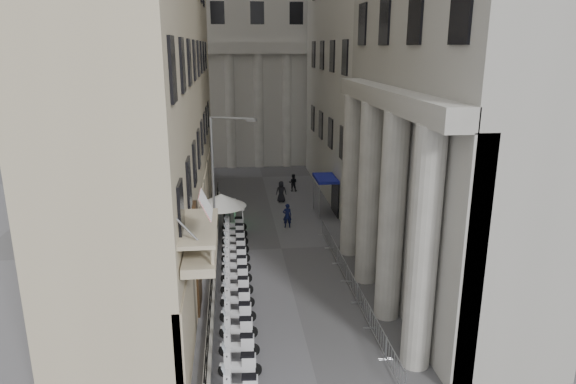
# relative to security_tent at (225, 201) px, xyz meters

# --- Properties ---
(far_building) EXTENTS (22.00, 10.00, 30.00)m
(far_building) POSITION_rel_security_tent_xyz_m (3.60, 25.65, 12.59)
(far_building) COLOR beige
(far_building) RESTS_ON ground
(iron_fence) EXTENTS (0.30, 28.00, 1.40)m
(iron_fence) POSITION_rel_security_tent_xyz_m (-0.70, -4.35, -2.41)
(iron_fence) COLOR black
(iron_fence) RESTS_ON ground
(blue_awning) EXTENTS (1.60, 3.00, 3.00)m
(blue_awning) POSITION_rel_security_tent_xyz_m (7.75, 3.65, -2.41)
(blue_awning) COLOR navy
(blue_awning) RESTS_ON ground
(scooter_1) EXTENTS (1.44, 0.66, 1.50)m
(scooter_1) POSITION_rel_security_tent_xyz_m (0.62, -16.39, -2.41)
(scooter_1) COLOR silver
(scooter_1) RESTS_ON ground
(scooter_2) EXTENTS (1.44, 0.66, 1.50)m
(scooter_2) POSITION_rel_security_tent_xyz_m (0.62, -14.98, -2.41)
(scooter_2) COLOR silver
(scooter_2) RESTS_ON ground
(scooter_3) EXTENTS (1.44, 0.66, 1.50)m
(scooter_3) POSITION_rel_security_tent_xyz_m (0.62, -13.56, -2.41)
(scooter_3) COLOR silver
(scooter_3) RESTS_ON ground
(scooter_4) EXTENTS (1.44, 0.66, 1.50)m
(scooter_4) POSITION_rel_security_tent_xyz_m (0.62, -12.15, -2.41)
(scooter_4) COLOR silver
(scooter_4) RESTS_ON ground
(scooter_5) EXTENTS (1.44, 0.66, 1.50)m
(scooter_5) POSITION_rel_security_tent_xyz_m (0.62, -10.73, -2.41)
(scooter_5) COLOR silver
(scooter_5) RESTS_ON ground
(scooter_6) EXTENTS (1.44, 0.66, 1.50)m
(scooter_6) POSITION_rel_security_tent_xyz_m (0.62, -9.31, -2.41)
(scooter_6) COLOR silver
(scooter_6) RESTS_ON ground
(scooter_7) EXTENTS (1.44, 0.66, 1.50)m
(scooter_7) POSITION_rel_security_tent_xyz_m (0.62, -7.90, -2.41)
(scooter_7) COLOR silver
(scooter_7) RESTS_ON ground
(scooter_8) EXTENTS (1.44, 0.66, 1.50)m
(scooter_8) POSITION_rel_security_tent_xyz_m (0.62, -6.48, -2.41)
(scooter_8) COLOR silver
(scooter_8) RESTS_ON ground
(scooter_9) EXTENTS (1.44, 0.66, 1.50)m
(scooter_9) POSITION_rel_security_tent_xyz_m (0.62, -5.07, -2.41)
(scooter_9) COLOR silver
(scooter_9) RESTS_ON ground
(scooter_10) EXTENTS (1.44, 0.66, 1.50)m
(scooter_10) POSITION_rel_security_tent_xyz_m (0.62, -3.65, -2.41)
(scooter_10) COLOR silver
(scooter_10) RESTS_ON ground
(scooter_11) EXTENTS (1.44, 0.66, 1.50)m
(scooter_11) POSITION_rel_security_tent_xyz_m (0.62, -2.23, -2.41)
(scooter_11) COLOR silver
(scooter_11) RESTS_ON ground
(scooter_12) EXTENTS (1.44, 0.66, 1.50)m
(scooter_12) POSITION_rel_security_tent_xyz_m (0.62, -0.82, -2.41)
(scooter_12) COLOR silver
(scooter_12) RESTS_ON ground
(scooter_13) EXTENTS (1.44, 0.66, 1.50)m
(scooter_13) POSITION_rel_security_tent_xyz_m (0.62, 0.60, -2.41)
(scooter_13) COLOR silver
(scooter_13) RESTS_ON ground
(barrier_0) EXTENTS (0.60, 2.40, 1.10)m
(barrier_0) POSITION_rel_security_tent_xyz_m (6.73, -17.20, -2.41)
(barrier_0) COLOR #9EA1A5
(barrier_0) RESTS_ON ground
(barrier_1) EXTENTS (0.60, 2.40, 1.10)m
(barrier_1) POSITION_rel_security_tent_xyz_m (6.73, -14.70, -2.41)
(barrier_1) COLOR #9EA1A5
(barrier_1) RESTS_ON ground
(barrier_2) EXTENTS (0.60, 2.40, 1.10)m
(barrier_2) POSITION_rel_security_tent_xyz_m (6.73, -12.20, -2.41)
(barrier_2) COLOR #9EA1A5
(barrier_2) RESTS_ON ground
(barrier_3) EXTENTS (0.60, 2.40, 1.10)m
(barrier_3) POSITION_rel_security_tent_xyz_m (6.73, -9.70, -2.41)
(barrier_3) COLOR #9EA1A5
(barrier_3) RESTS_ON ground
(barrier_4) EXTENTS (0.60, 2.40, 1.10)m
(barrier_4) POSITION_rel_security_tent_xyz_m (6.73, -7.20, -2.41)
(barrier_4) COLOR #9EA1A5
(barrier_4) RESTS_ON ground
(barrier_5) EXTENTS (0.60, 2.40, 1.10)m
(barrier_5) POSITION_rel_security_tent_xyz_m (6.73, -4.70, -2.41)
(barrier_5) COLOR #9EA1A5
(barrier_5) RESTS_ON ground
(barrier_6) EXTENTS (0.60, 2.40, 1.10)m
(barrier_6) POSITION_rel_security_tent_xyz_m (6.73, -2.20, -2.41)
(barrier_6) COLOR #9EA1A5
(barrier_6) RESTS_ON ground
(security_tent) EXTENTS (3.55, 3.55, 2.88)m
(security_tent) POSITION_rel_security_tent_xyz_m (0.00, 0.00, 0.00)
(security_tent) COLOR silver
(security_tent) RESTS_ON ground
(street_lamp) EXTENTS (2.71, 1.29, 8.87)m
(street_lamp) POSITION_rel_security_tent_xyz_m (-0.26, -4.52, 2.92)
(street_lamp) COLOR gray
(street_lamp) RESTS_ON ground
(info_kiosk) EXTENTS (0.51, 0.80, 1.64)m
(info_kiosk) POSITION_rel_security_tent_xyz_m (0.08, 1.57, -1.58)
(info_kiosk) COLOR black
(info_kiosk) RESTS_ON ground
(pedestrian_a) EXTENTS (0.66, 0.44, 1.80)m
(pedestrian_a) POSITION_rel_security_tent_xyz_m (4.44, 0.87, -1.51)
(pedestrian_a) COLOR #0D1237
(pedestrian_a) RESTS_ON ground
(pedestrian_b) EXTENTS (0.89, 0.76, 1.59)m
(pedestrian_b) POSITION_rel_security_tent_xyz_m (6.05, 10.50, -1.61)
(pedestrian_b) COLOR black
(pedestrian_b) RESTS_ON ground
(pedestrian_c) EXTENTS (0.91, 0.62, 1.81)m
(pedestrian_c) POSITION_rel_security_tent_xyz_m (4.64, 7.25, -1.50)
(pedestrian_c) COLOR black
(pedestrian_c) RESTS_ON ground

